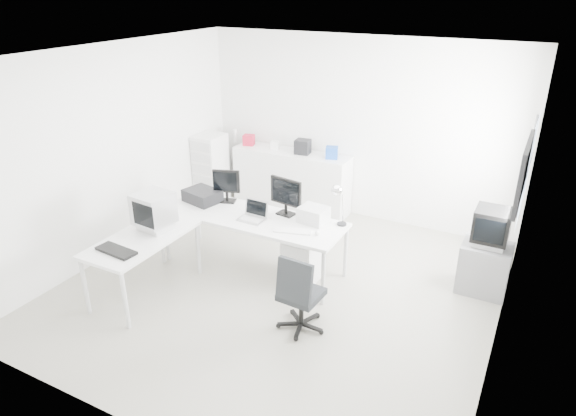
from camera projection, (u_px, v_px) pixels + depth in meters
The scene contains 30 objects.
floor at pixel (281, 287), 6.40m from camera, with size 5.00×5.00×0.01m, color beige.
ceiling at pixel (279, 55), 5.25m from camera, with size 5.00×5.00×0.01m, color white.
back_wall at pixel (358, 130), 7.85m from camera, with size 5.00×0.02×2.80m, color white.
left_wall at pixel (116, 151), 6.88m from camera, with size 0.02×5.00×2.80m, color white.
right_wall at pixel (516, 227), 4.77m from camera, with size 0.02×5.00×2.80m, color white.
window at pixel (528, 168), 5.67m from camera, with size 0.02×1.20×1.10m, color white, non-canonical shape.
wall_picture at pixel (524, 173), 4.66m from camera, with size 0.04×0.90×0.60m, color black, non-canonical shape.
main_desk at pixel (253, 242), 6.68m from camera, with size 2.40×0.80×0.75m, color white, non-canonical shape.
side_desk at pixel (145, 265), 6.15m from camera, with size 0.70×1.40×0.75m, color white, non-canonical shape.
drawer_pedestal at pixel (303, 258), 6.45m from camera, with size 0.40×0.50×0.60m, color white.
inkjet_printer at pixel (202, 196), 6.93m from camera, with size 0.46×0.36×0.16m, color black.
lcd_monitor_small at pixel (227, 186), 6.87m from camera, with size 0.36×0.21×0.46m, color black, non-canonical shape.
lcd_monitor_large at pixel (286, 197), 6.48m from camera, with size 0.46×0.18×0.48m, color black, non-canonical shape.
laptop at pixel (252, 213), 6.38m from camera, with size 0.30×0.31×0.20m, color #B7B7BA, non-canonical shape.
white_keyboard at pixel (293, 231), 6.13m from camera, with size 0.45×0.14×0.02m, color white.
white_mouse at pixel (317, 233), 6.03m from camera, with size 0.06×0.06×0.06m, color white.
laser_printer at pixel (313, 215), 6.35m from camera, with size 0.34×0.29×0.19m, color silver.
desk_lamp at pixel (343, 205), 6.19m from camera, with size 0.18×0.18×0.53m, color silver, non-canonical shape.
crt_monitor at pixel (154, 212), 6.11m from camera, with size 0.39×0.39×0.45m, color #B7B7BA, non-canonical shape.
black_keyboard at pixel (116, 251), 5.67m from camera, with size 0.48×0.19×0.03m, color black.
office_chair at pixel (301, 291), 5.47m from camera, with size 0.54×0.54×0.94m, color #272A2D, non-canonical shape.
tv_cabinet at pixel (484, 268), 6.21m from camera, with size 0.57×0.47×0.63m, color slate.
crt_tv at pixel (491, 228), 5.99m from camera, with size 0.50×0.48×0.45m, color black, non-canonical shape.
sideboard at pixel (291, 180), 8.44m from camera, with size 1.95×0.49×0.97m, color white.
clutter_box_a at pixel (249, 140), 8.54m from camera, with size 0.17×0.15×0.17m, color red.
clutter_box_b at pixel (275, 145), 8.34m from camera, with size 0.13×0.11×0.13m, color white.
clutter_box_c at pixel (303, 147), 8.11m from camera, with size 0.23×0.21×0.23m, color black.
clutter_box_d at pixel (332, 153), 7.90m from camera, with size 0.18×0.16×0.18m, color #194BB2.
clutter_bottle at pixel (235, 136), 8.69m from camera, with size 0.07×0.07×0.22m, color white.
filing_cabinet at pixel (211, 170), 8.56m from camera, with size 0.42×0.50×1.20m, color white.
Camera 1 is at (2.60, -4.78, 3.51)m, focal length 32.00 mm.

